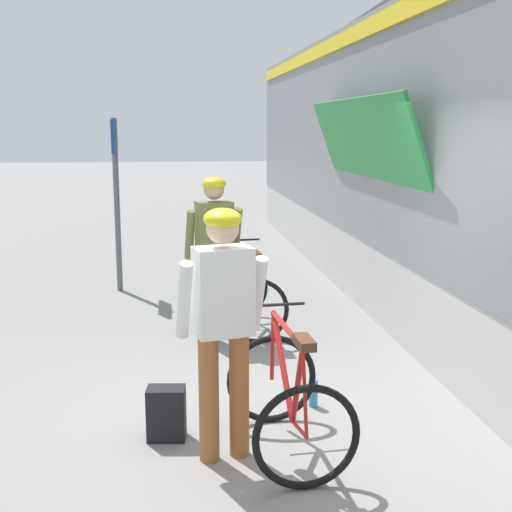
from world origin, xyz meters
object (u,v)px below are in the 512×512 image
object	(u,v)px
bicycle_far_red	(288,399)
platform_sign_post	(116,176)
backpack_on_platform	(166,413)
water_bottle_by_the_backpack	(174,414)
water_bottle_near_the_bikes	(313,393)
cyclist_far_in_white	(223,312)
cyclist_near_in_olive	(214,243)
bicycle_near_black	(247,296)

from	to	relation	value
bicycle_far_red	platform_sign_post	size ratio (longest dim) A/B	0.46
backpack_on_platform	platform_sign_post	bearing A→B (deg)	104.49
backpack_on_platform	water_bottle_by_the_backpack	bearing A→B (deg)	79.15
bicycle_far_red	backpack_on_platform	distance (m)	0.94
bicycle_far_red	water_bottle_near_the_bikes	size ratio (longest dim) A/B	4.74
cyclist_far_in_white	backpack_on_platform	size ratio (longest dim) A/B	4.40
cyclist_far_in_white	water_bottle_near_the_bikes	size ratio (longest dim) A/B	7.52
bicycle_far_red	cyclist_far_in_white	bearing A→B (deg)	-179.81
cyclist_near_in_olive	platform_sign_post	world-z (taller)	platform_sign_post
platform_sign_post	water_bottle_near_the_bikes	bearing A→B (deg)	-66.76
bicycle_near_black	bicycle_far_red	xyz separation A→B (m)	(-0.07, -2.97, 0.00)
bicycle_far_red	bicycle_near_black	bearing A→B (deg)	88.59
water_bottle_near_the_bikes	platform_sign_post	world-z (taller)	platform_sign_post
cyclist_near_in_olive	water_bottle_by_the_backpack	distance (m)	2.48
cyclist_far_in_white	platform_sign_post	distance (m)	5.21
water_bottle_by_the_backpack	platform_sign_post	size ratio (longest dim) A/B	0.09
backpack_on_platform	platform_sign_post	size ratio (longest dim) A/B	0.17
cyclist_near_in_olive	platform_sign_post	xyz separation A→B (m)	(-1.18, 2.31, 0.57)
bicycle_far_red	platform_sign_post	bearing A→B (deg)	106.38
cyclist_near_in_olive	platform_sign_post	size ratio (longest dim) A/B	0.73
backpack_on_platform	bicycle_near_black	bearing A→B (deg)	77.48
bicycle_near_black	cyclist_far_in_white	bearing A→B (deg)	-99.97
cyclist_far_in_white	bicycle_far_red	size ratio (longest dim) A/B	1.58
backpack_on_platform	bicycle_far_red	bearing A→B (deg)	-14.56
bicycle_near_black	backpack_on_platform	world-z (taller)	bicycle_near_black
bicycle_near_black	backpack_on_platform	distance (m)	2.80
cyclist_near_in_olive	bicycle_near_black	distance (m)	0.78
cyclist_far_in_white	water_bottle_near_the_bikes	bearing A→B (deg)	43.66
backpack_on_platform	water_bottle_near_the_bikes	size ratio (longest dim) A/B	1.71
bicycle_near_black	platform_sign_post	distance (m)	2.89
cyclist_near_in_olive	platform_sign_post	bearing A→B (deg)	117.10
water_bottle_near_the_bikes	platform_sign_post	size ratio (longest dim) A/B	0.10
backpack_on_platform	water_bottle_near_the_bikes	distance (m)	1.29
cyclist_near_in_olive	bicycle_far_red	distance (m)	2.85
cyclist_near_in_olive	bicycle_near_black	world-z (taller)	cyclist_near_in_olive
cyclist_near_in_olive	bicycle_far_red	world-z (taller)	cyclist_near_in_olive
cyclist_near_in_olive	bicycle_far_red	bearing A→B (deg)	-83.63
cyclist_near_in_olive	water_bottle_near_the_bikes	world-z (taller)	cyclist_near_in_olive
bicycle_far_red	water_bottle_near_the_bikes	distance (m)	0.89
water_bottle_by_the_backpack	platform_sign_post	distance (m)	4.85
cyclist_far_in_white	platform_sign_post	world-z (taller)	platform_sign_post
platform_sign_post	cyclist_far_in_white	bearing A→B (deg)	-78.40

